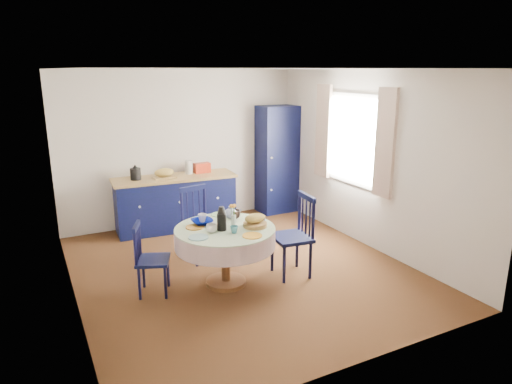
# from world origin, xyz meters

# --- Properties ---
(floor) EXTENTS (4.50, 4.50, 0.00)m
(floor) POSITION_xyz_m (0.00, 0.00, 0.00)
(floor) COLOR black
(floor) RESTS_ON ground
(ceiling) EXTENTS (4.50, 4.50, 0.00)m
(ceiling) POSITION_xyz_m (0.00, 0.00, 2.50)
(ceiling) COLOR white
(ceiling) RESTS_ON wall_back
(wall_back) EXTENTS (4.00, 0.02, 2.50)m
(wall_back) POSITION_xyz_m (0.00, 2.25, 1.25)
(wall_back) COLOR beige
(wall_back) RESTS_ON floor
(wall_left) EXTENTS (0.02, 4.50, 2.50)m
(wall_left) POSITION_xyz_m (-2.00, 0.00, 1.25)
(wall_left) COLOR beige
(wall_left) RESTS_ON floor
(wall_right) EXTENTS (0.02, 4.50, 2.50)m
(wall_right) POSITION_xyz_m (2.00, 0.00, 1.25)
(wall_right) COLOR beige
(wall_right) RESTS_ON floor
(window) EXTENTS (0.10, 1.74, 1.45)m
(window) POSITION_xyz_m (1.95, 0.30, 1.52)
(window) COLOR white
(window) RESTS_ON wall_right
(kitchen_counter) EXTENTS (1.96, 0.72, 1.10)m
(kitchen_counter) POSITION_xyz_m (-0.26, 1.90, 0.45)
(kitchen_counter) COLOR black
(kitchen_counter) RESTS_ON floor
(pantry_cabinet) EXTENTS (0.67, 0.49, 1.89)m
(pantry_cabinet) POSITION_xyz_m (1.66, 2.00, 0.94)
(pantry_cabinet) COLOR black
(pantry_cabinet) RESTS_ON floor
(dining_table) EXTENTS (1.18, 1.18, 0.99)m
(dining_table) POSITION_xyz_m (-0.34, -0.30, 0.59)
(dining_table) COLOR #572C18
(dining_table) RESTS_ON floor
(chair_left) EXTENTS (0.47, 0.48, 0.84)m
(chair_left) POSITION_xyz_m (-1.20, -0.12, 0.43)
(chair_left) COLOR black
(chair_left) RESTS_ON floor
(chair_far) EXTENTS (0.51, 0.49, 0.98)m
(chair_far) POSITION_xyz_m (-0.35, 0.58, 0.50)
(chair_far) COLOR black
(chair_far) RESTS_ON floor
(chair_right) EXTENTS (0.48, 0.50, 1.03)m
(chair_right) POSITION_xyz_m (0.52, -0.44, 0.52)
(chair_right) COLOR black
(chair_right) RESTS_ON floor
(mug_a) EXTENTS (0.12, 0.12, 0.10)m
(mug_a) POSITION_xyz_m (-0.54, -0.37, 0.76)
(mug_a) COLOR silver
(mug_a) RESTS_ON dining_table
(mug_b) EXTENTS (0.09, 0.09, 0.08)m
(mug_b) POSITION_xyz_m (-0.32, -0.51, 0.75)
(mug_b) COLOR #32717D
(mug_b) RESTS_ON dining_table
(mug_c) EXTENTS (0.13, 0.13, 0.11)m
(mug_c) POSITION_xyz_m (-0.10, -0.04, 0.76)
(mug_c) COLOR black
(mug_c) RESTS_ON dining_table
(mug_d) EXTENTS (0.11, 0.11, 0.10)m
(mug_d) POSITION_xyz_m (-0.50, 0.02, 0.76)
(mug_d) COLOR silver
(mug_d) RESTS_ON dining_table
(cobalt_bowl) EXTENTS (0.25, 0.25, 0.06)m
(cobalt_bowl) POSITION_xyz_m (-0.54, -0.06, 0.74)
(cobalt_bowl) COLOR #041074
(cobalt_bowl) RESTS_ON dining_table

